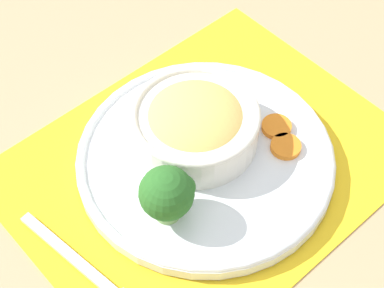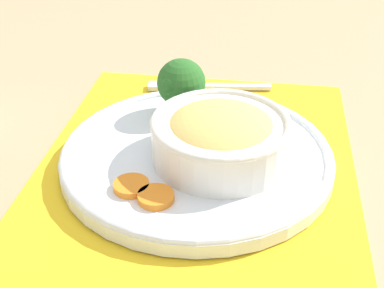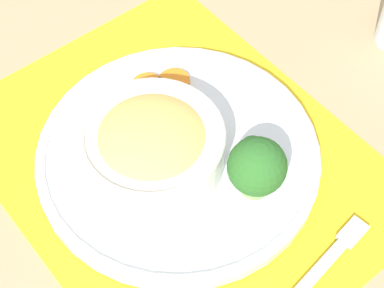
% 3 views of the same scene
% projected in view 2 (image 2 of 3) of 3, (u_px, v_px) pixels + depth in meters
% --- Properties ---
extents(ground_plane, '(4.00, 4.00, 0.00)m').
position_uv_depth(ground_plane, '(197.00, 166.00, 0.63)').
color(ground_plane, tan).
extents(placemat, '(0.49, 0.39, 0.00)m').
position_uv_depth(placemat, '(197.00, 164.00, 0.63)').
color(placemat, yellow).
rests_on(placemat, ground_plane).
extents(plate, '(0.32, 0.32, 0.02)m').
position_uv_depth(plate, '(197.00, 155.00, 0.62)').
color(plate, silver).
rests_on(plate, placemat).
extents(bowl, '(0.16, 0.16, 0.06)m').
position_uv_depth(bowl, '(221.00, 135.00, 0.59)').
color(bowl, silver).
rests_on(bowl, plate).
extents(broccoli_floret, '(0.06, 0.06, 0.07)m').
position_uv_depth(broccoli_floret, '(181.00, 84.00, 0.68)').
color(broccoli_floret, '#84AD5B').
rests_on(broccoli_floret, plate).
extents(carrot_slice_near, '(0.04, 0.04, 0.01)m').
position_uv_depth(carrot_slice_near, '(131.00, 186.00, 0.56)').
color(carrot_slice_near, orange).
rests_on(carrot_slice_near, plate).
extents(carrot_slice_middle, '(0.04, 0.04, 0.01)m').
position_uv_depth(carrot_slice_middle, '(156.00, 197.00, 0.54)').
color(carrot_slice_middle, orange).
rests_on(carrot_slice_middle, plate).
extents(fork, '(0.05, 0.18, 0.01)m').
position_uv_depth(fork, '(197.00, 86.00, 0.79)').
color(fork, silver).
rests_on(fork, placemat).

